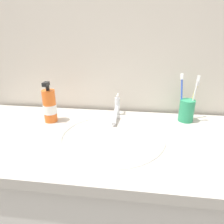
{
  "coord_description": "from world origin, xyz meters",
  "views": [
    {
      "loc": [
        0.12,
        -0.7,
        1.3
      ],
      "look_at": [
        0.03,
        0.03,
        1.01
      ],
      "focal_mm": 33.42,
      "sensor_mm": 36.0,
      "label": 1
    }
  ],
  "objects_px": {
    "toothbrush_cup": "(187,111)",
    "soap_dispenser": "(50,106)",
    "faucet": "(116,110)",
    "toothbrush_yellow": "(193,97)",
    "toothbrush_blue": "(182,94)",
    "toothbrush_white": "(194,96)"
  },
  "relations": [
    {
      "from": "toothbrush_cup",
      "to": "soap_dispenser",
      "type": "height_order",
      "value": "soap_dispenser"
    },
    {
      "from": "faucet",
      "to": "toothbrush_yellow",
      "type": "bearing_deg",
      "value": 5.26
    },
    {
      "from": "toothbrush_cup",
      "to": "toothbrush_yellow",
      "type": "bearing_deg",
      "value": 45.24
    },
    {
      "from": "toothbrush_cup",
      "to": "soap_dispenser",
      "type": "distance_m",
      "value": 0.6
    },
    {
      "from": "toothbrush_blue",
      "to": "soap_dispenser",
      "type": "height_order",
      "value": "toothbrush_blue"
    },
    {
      "from": "toothbrush_white",
      "to": "soap_dispenser",
      "type": "height_order",
      "value": "toothbrush_white"
    },
    {
      "from": "soap_dispenser",
      "to": "toothbrush_cup",
      "type": "bearing_deg",
      "value": 7.82
    },
    {
      "from": "faucet",
      "to": "toothbrush_cup",
      "type": "distance_m",
      "value": 0.31
    },
    {
      "from": "toothbrush_white",
      "to": "toothbrush_yellow",
      "type": "height_order",
      "value": "toothbrush_white"
    },
    {
      "from": "toothbrush_white",
      "to": "soap_dispenser",
      "type": "bearing_deg",
      "value": -172.82
    },
    {
      "from": "toothbrush_cup",
      "to": "toothbrush_yellow",
      "type": "relative_size",
      "value": 0.56
    },
    {
      "from": "faucet",
      "to": "toothbrush_white",
      "type": "bearing_deg",
      "value": -0.0
    },
    {
      "from": "toothbrush_white",
      "to": "faucet",
      "type": "bearing_deg",
      "value": 180.0
    },
    {
      "from": "toothbrush_yellow",
      "to": "soap_dispenser",
      "type": "xyz_separation_m",
      "value": [
        -0.63,
        -0.11,
        -0.03
      ]
    },
    {
      "from": "toothbrush_yellow",
      "to": "toothbrush_blue",
      "type": "bearing_deg",
      "value": -160.98
    },
    {
      "from": "faucet",
      "to": "soap_dispenser",
      "type": "xyz_separation_m",
      "value": [
        -0.29,
        -0.08,
        0.03
      ]
    },
    {
      "from": "faucet",
      "to": "toothbrush_yellow",
      "type": "distance_m",
      "value": 0.35
    },
    {
      "from": "faucet",
      "to": "toothbrush_white",
      "type": "relative_size",
      "value": 0.86
    },
    {
      "from": "toothbrush_cup",
      "to": "soap_dispenser",
      "type": "relative_size",
      "value": 0.54
    },
    {
      "from": "faucet",
      "to": "toothbrush_cup",
      "type": "height_order",
      "value": "same"
    },
    {
      "from": "toothbrush_blue",
      "to": "toothbrush_white",
      "type": "height_order",
      "value": "toothbrush_blue"
    },
    {
      "from": "toothbrush_yellow",
      "to": "faucet",
      "type": "bearing_deg",
      "value": -174.74
    }
  ]
}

